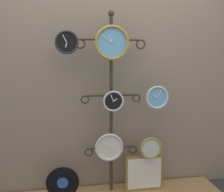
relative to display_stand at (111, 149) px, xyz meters
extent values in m
cube|color=gray|center=(0.00, 0.16, 0.90)|extent=(4.40, 0.04, 2.80)
cylinder|color=#382D1E|center=(0.00, 0.00, 0.40)|extent=(0.03, 0.03, 1.77)
sphere|color=#382D1E|center=(0.00, 0.00, 1.32)|extent=(0.06, 0.06, 0.06)
cylinder|color=#382D1E|center=(-0.14, 0.00, 1.08)|extent=(0.29, 0.02, 0.02)
torus|color=#382D1E|center=(-0.29, 0.00, 1.04)|extent=(0.10, 0.02, 0.10)
cylinder|color=#382D1E|center=(0.14, 0.00, 1.08)|extent=(0.29, 0.02, 0.02)
torus|color=#382D1E|center=(0.29, 0.00, 1.04)|extent=(0.10, 0.02, 0.10)
cylinder|color=#382D1E|center=(-0.13, 0.00, 0.54)|extent=(0.26, 0.02, 0.02)
torus|color=#382D1E|center=(-0.26, 0.00, 0.51)|extent=(0.09, 0.02, 0.09)
cylinder|color=#382D1E|center=(0.13, 0.00, 0.54)|extent=(0.26, 0.02, 0.02)
torus|color=#382D1E|center=(0.26, 0.00, 0.51)|extent=(0.09, 0.02, 0.09)
cylinder|color=#382D1E|center=(-0.11, 0.00, 0.01)|extent=(0.23, 0.02, 0.02)
torus|color=#382D1E|center=(-0.23, 0.00, -0.02)|extent=(0.09, 0.02, 0.09)
cylinder|color=#382D1E|center=(0.11, 0.00, 0.01)|extent=(0.23, 0.02, 0.02)
torus|color=#382D1E|center=(0.23, 0.00, -0.02)|extent=(0.09, 0.02, 0.09)
cylinder|color=black|center=(-0.41, -0.08, 1.04)|extent=(0.19, 0.02, 0.19)
torus|color=#262628|center=(-0.41, -0.09, 1.04)|extent=(0.21, 0.02, 0.21)
cylinder|color=#262628|center=(-0.41, -0.09, 1.04)|extent=(0.01, 0.01, 0.01)
cube|color=silver|center=(-0.42, -0.09, 1.02)|extent=(0.02, 0.00, 0.05)
cube|color=silver|center=(-0.43, -0.09, 1.08)|extent=(0.04, 0.00, 0.07)
cylinder|color=#60A8DB|center=(-0.01, -0.11, 1.04)|extent=(0.29, 0.02, 0.29)
torus|color=#A58438|center=(-0.01, -0.12, 1.04)|extent=(0.32, 0.03, 0.32)
cylinder|color=#A58438|center=(-0.01, -0.12, 1.04)|extent=(0.02, 0.01, 0.02)
cube|color=silver|center=(-0.03, -0.12, 1.07)|extent=(0.04, 0.00, 0.07)
cube|color=silver|center=(-0.06, -0.12, 1.07)|extent=(0.10, 0.00, 0.07)
cylinder|color=black|center=(0.01, -0.07, 0.50)|extent=(0.18, 0.02, 0.18)
torus|color=silver|center=(0.01, -0.09, 0.50)|extent=(0.20, 0.02, 0.20)
cylinder|color=silver|center=(0.01, -0.09, 0.50)|extent=(0.01, 0.01, 0.01)
cube|color=silver|center=(0.03, -0.09, 0.51)|extent=(0.04, 0.00, 0.03)
cube|color=silver|center=(-0.01, -0.09, 0.53)|extent=(0.03, 0.00, 0.07)
cylinder|color=#60A8DB|center=(0.44, -0.07, 0.52)|extent=(0.21, 0.02, 0.21)
torus|color=silver|center=(0.44, -0.09, 0.52)|extent=(0.23, 0.02, 0.23)
cylinder|color=silver|center=(0.44, -0.09, 0.52)|extent=(0.01, 0.01, 0.01)
cube|color=silver|center=(0.42, -0.09, 0.54)|extent=(0.05, 0.00, 0.03)
cube|color=silver|center=(0.46, -0.09, 0.56)|extent=(0.05, 0.00, 0.07)
cylinder|color=silver|center=(-0.03, -0.07, 0.04)|extent=(0.25, 0.02, 0.25)
torus|color=silver|center=(-0.03, -0.09, 0.04)|extent=(0.28, 0.03, 0.28)
cylinder|color=silver|center=(-0.03, -0.09, 0.04)|extent=(0.02, 0.01, 0.02)
cube|color=silver|center=(0.00, -0.09, 0.04)|extent=(0.06, 0.00, 0.03)
cube|color=silver|center=(-0.07, -0.09, 0.08)|extent=(0.08, 0.00, 0.07)
cylinder|color=silver|center=(0.38, -0.10, 0.02)|extent=(0.20, 0.02, 0.20)
torus|color=#A58438|center=(0.38, -0.11, 0.02)|extent=(0.22, 0.02, 0.22)
cylinder|color=#A58438|center=(0.38, -0.11, 0.02)|extent=(0.01, 0.01, 0.01)
cube|color=silver|center=(0.38, -0.11, 0.00)|extent=(0.01, 0.00, 0.05)
cube|color=silver|center=(0.34, -0.12, 0.01)|extent=(0.08, 0.00, 0.04)
cylinder|color=black|center=(-0.49, -0.08, -0.29)|extent=(0.32, 0.01, 0.32)
cylinder|color=#334FB2|center=(-0.49, -0.08, -0.29)|extent=(0.11, 0.00, 0.11)
cube|color=olive|center=(0.33, -0.06, -0.26)|extent=(0.39, 0.02, 0.37)
cube|color=white|center=(0.33, -0.07, -0.26)|extent=(0.35, 0.00, 0.32)
camera|label=1|loc=(-0.42, -2.49, 0.93)|focal=42.00mm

